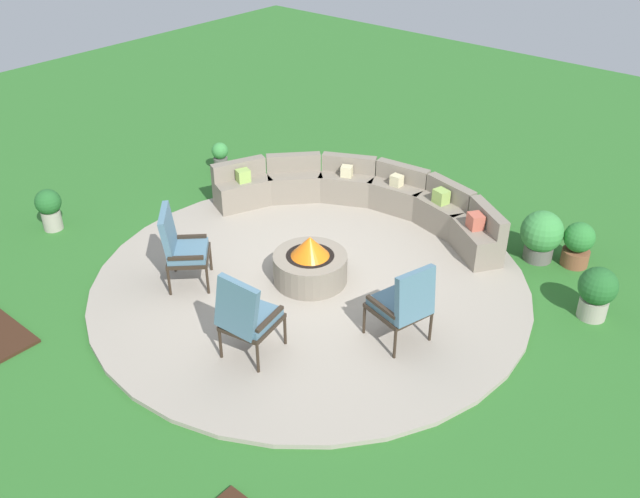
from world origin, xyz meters
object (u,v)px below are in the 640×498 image
Objects in this scene: fire_pit at (310,264)px; potted_plant_0 at (578,243)px; lounge_chair_back_left at (404,303)px; lounge_chair_front_right at (246,315)px; potted_plant_2 at (597,291)px; curved_stone_bench at (364,198)px; potted_plant_4 at (541,235)px; potted_plant_3 at (49,207)px; potted_plant_1 at (220,156)px; lounge_chair_front_left at (181,246)px.

fire_pit is 1.52× the size of potted_plant_0.
lounge_chair_back_left is (1.64, -0.26, 0.29)m from fire_pit.
lounge_chair_front_right reaches higher than potted_plant_2.
curved_stone_bench is 2.67m from potted_plant_4.
potted_plant_2 is (3.14, 1.72, 0.07)m from fire_pit.
fire_pit is 1.70m from lounge_chair_front_right.
curved_stone_bench is 4.22× the size of lounge_chair_back_left.
lounge_chair_back_left is at bearing 11.59° from potted_plant_3.
fire_pit is 3.70m from potted_plant_0.
fire_pit is 0.86× the size of lounge_chair_front_right.
lounge_chair_back_left is at bearing 37.93° from lounge_chair_front_right.
lounge_chair_back_left reaches higher than fire_pit.
potted_plant_3 is at bearing -156.19° from potted_plant_2.
potted_plant_1 is (-6.00, -1.10, -0.04)m from potted_plant_0.
potted_plant_1 is 6.66m from potted_plant_2.
lounge_chair_front_left is 2.05× the size of potted_plant_1.
potted_plant_0 reaches higher than potted_plant_1.
lounge_chair_front_right reaches higher than potted_plant_0.
lounge_chair_front_left is 1.05× the size of lounge_chair_back_left.
lounge_chair_back_left is 2.84m from potted_plant_4.
potted_plant_3 reaches higher than potted_plant_0.
potted_plant_1 is (-3.98, 3.25, -0.33)m from lounge_chair_front_right.
lounge_chair_front_left is at bearing 152.98° from lounge_chair_front_right.
potted_plant_1 is at bearing 82.01° from potted_plant_3.
potted_plant_4 reaches higher than potted_plant_3.
potted_plant_4 is at bearing 6.43° from lounge_chair_back_left.
potted_plant_3 is (-6.43, -4.15, 0.03)m from potted_plant_0.
lounge_chair_front_right is 4.44m from potted_plant_4.
potted_plant_4 reaches higher than potted_plant_1.
lounge_chair_front_right is 1.76× the size of potted_plant_0.
potted_plant_3 is 0.88× the size of potted_plant_4.
fire_pit is 1.69m from lounge_chair_front_left.
potted_plant_4 is (1.57, 4.15, -0.23)m from lounge_chair_front_right.
potted_plant_0 is at bearing 23.50° from potted_plant_4.
curved_stone_bench is 6.83× the size of potted_plant_0.
lounge_chair_front_left is 3.59m from potted_plant_1.
curved_stone_bench is at bearing 44.51° from potted_plant_3.
potted_plant_2 is 0.94× the size of potted_plant_4.
fire_pit is 3.26m from potted_plant_4.
potted_plant_2 reaches higher than potted_plant_3.
fire_pit reaches higher than potted_plant_1.
potted_plant_3 is (-3.38, -3.32, 0.02)m from curved_stone_bench.
lounge_chair_front_right is 4.42m from potted_plant_3.
lounge_chair_front_right reaches higher than potted_plant_3.
fire_pit is at bearing -151.31° from potted_plant_2.
potted_plant_1 is 0.73× the size of potted_plant_4.
curved_stone_bench is 3.12m from lounge_chair_front_left.
potted_plant_4 is at bearing 13.56° from curved_stone_bench.
lounge_chair_front_left is 1.69× the size of potted_plant_3.
potted_plant_1 is at bearing 175.43° from lounge_chair_front_left.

